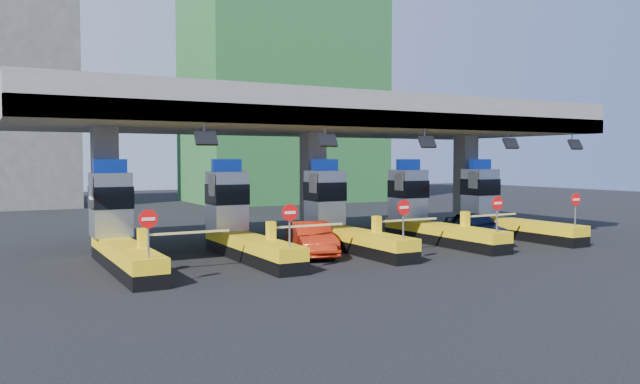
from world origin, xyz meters
TOP-DOWN VIEW (x-y plane):
  - ground at (0.00, 0.00)m, footprint 120.00×120.00m
  - toll_canopy at (0.00, 2.87)m, footprint 28.00×12.09m
  - toll_lane_far_left at (-10.00, 0.28)m, footprint 4.43×8.00m
  - toll_lane_left at (-5.00, 0.28)m, footprint 4.43×8.00m
  - toll_lane_center at (0.00, 0.28)m, footprint 4.43×8.00m
  - toll_lane_right at (5.00, 0.28)m, footprint 4.43×8.00m
  - toll_lane_far_right at (10.00, 0.28)m, footprint 4.43×8.00m
  - bg_building_scaffold at (12.00, 32.00)m, footprint 18.00×12.00m
  - van at (7.14, -1.03)m, footprint 2.75×4.72m
  - red_car at (-2.21, -0.98)m, footprint 2.67×4.66m

SIDE VIEW (x-z plane):
  - ground at x=0.00m, z-range 0.00..0.00m
  - red_car at x=-2.21m, z-range 0.00..1.45m
  - van at x=7.14m, z-range 0.00..1.51m
  - toll_lane_far_left at x=-10.00m, z-range -0.68..3.47m
  - toll_lane_left at x=-5.00m, z-range -0.68..3.47m
  - toll_lane_center at x=0.00m, z-range -0.68..3.47m
  - toll_lane_right at x=5.00m, z-range -0.68..3.47m
  - toll_lane_far_right at x=10.00m, z-range -0.68..3.47m
  - toll_canopy at x=0.00m, z-range 2.63..9.63m
  - bg_building_scaffold at x=12.00m, z-range 0.00..28.00m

